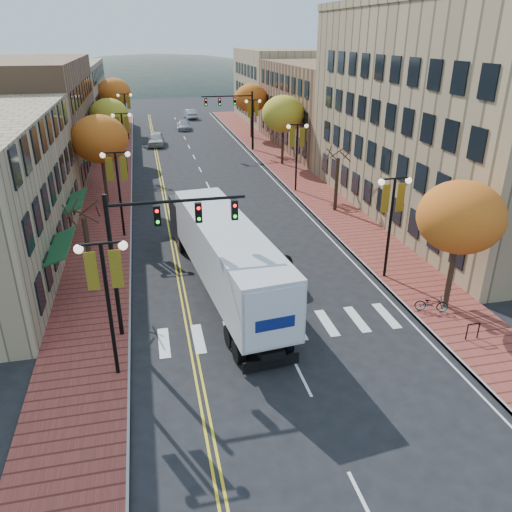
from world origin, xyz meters
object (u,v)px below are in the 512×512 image
navy_sedan (261,301)px  bicycle (431,304)px  semi_truck (221,248)px  black_suv (280,274)px

navy_sedan → bicycle: navy_sedan is taller
semi_truck → black_suv: semi_truck is taller
navy_sedan → bicycle: 8.68m
semi_truck → navy_sedan: size_ratio=3.59×
semi_truck → black_suv: size_ratio=3.89×
semi_truck → bicycle: size_ratio=10.51×
black_suv → navy_sedan: bearing=-115.0°
navy_sedan → bicycle: bearing=-13.5°
bicycle → black_suv: bearing=74.3°
black_suv → bicycle: (6.64, -4.99, -0.03)m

